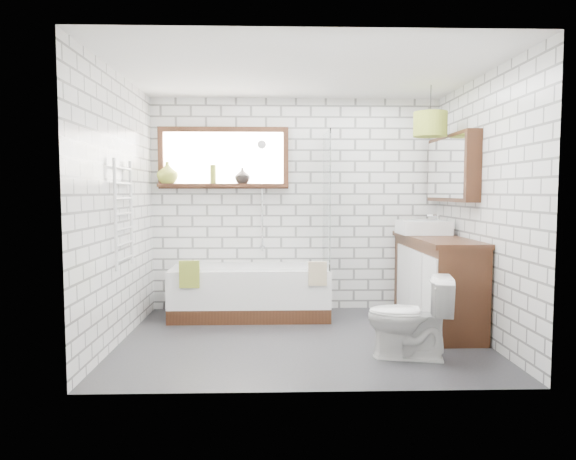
{
  "coord_description": "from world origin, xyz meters",
  "views": [
    {
      "loc": [
        -0.27,
        -4.8,
        1.4
      ],
      "look_at": [
        -0.12,
        0.25,
        1.03
      ],
      "focal_mm": 32.0,
      "sensor_mm": 36.0,
      "label": 1
    }
  ],
  "objects_px": {
    "bathtub": "(250,292)",
    "vanity": "(436,281)",
    "basin": "(423,227)",
    "pendant": "(430,124)",
    "toilet": "(409,317)"
  },
  "relations": [
    {
      "from": "vanity",
      "to": "pendant",
      "type": "xyz_separation_m",
      "value": [
        -0.08,
        0.05,
        1.63
      ]
    },
    {
      "from": "toilet",
      "to": "vanity",
      "type": "bearing_deg",
      "value": 163.27
    },
    {
      "from": "bathtub",
      "to": "vanity",
      "type": "xyz_separation_m",
      "value": [
        1.96,
        -0.45,
        0.19
      ]
    },
    {
      "from": "basin",
      "to": "toilet",
      "type": "relative_size",
      "value": 0.74
    },
    {
      "from": "vanity",
      "to": "basin",
      "type": "distance_m",
      "value": 0.62
    },
    {
      "from": "pendant",
      "to": "bathtub",
      "type": "bearing_deg",
      "value": 168.09
    },
    {
      "from": "pendant",
      "to": "toilet",
      "type": "bearing_deg",
      "value": -113.8
    },
    {
      "from": "bathtub",
      "to": "vanity",
      "type": "distance_m",
      "value": 2.02
    },
    {
      "from": "vanity",
      "to": "toilet",
      "type": "height_order",
      "value": "vanity"
    },
    {
      "from": "bathtub",
      "to": "toilet",
      "type": "distance_m",
      "value": 2.05
    },
    {
      "from": "bathtub",
      "to": "basin",
      "type": "bearing_deg",
      "value": -4.58
    },
    {
      "from": "vanity",
      "to": "bathtub",
      "type": "bearing_deg",
      "value": 167.19
    },
    {
      "from": "basin",
      "to": "pendant",
      "type": "bearing_deg",
      "value": -94.37
    },
    {
      "from": "basin",
      "to": "toilet",
      "type": "xyz_separation_m",
      "value": [
        -0.5,
        -1.35,
        -0.66
      ]
    },
    {
      "from": "bathtub",
      "to": "vanity",
      "type": "bearing_deg",
      "value": -12.81
    }
  ]
}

